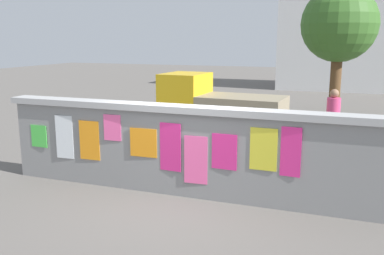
% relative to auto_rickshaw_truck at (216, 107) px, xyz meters
% --- Properties ---
extents(ground, '(60.00, 60.00, 0.00)m').
position_rel_auto_rickshaw_truck_xyz_m(ground, '(0.92, 3.16, -0.90)').
color(ground, '#605B56').
extents(poster_wall, '(7.55, 0.42, 1.68)m').
position_rel_auto_rickshaw_truck_xyz_m(poster_wall, '(0.92, -4.84, -0.04)').
color(poster_wall, gray).
rests_on(poster_wall, ground).
extents(auto_rickshaw_truck, '(3.69, 1.73, 1.85)m').
position_rel_auto_rickshaw_truck_xyz_m(auto_rickshaw_truck, '(0.00, 0.00, 0.00)').
color(auto_rickshaw_truck, black).
rests_on(auto_rickshaw_truck, ground).
extents(motorcycle, '(1.90, 0.56, 0.87)m').
position_rel_auto_rickshaw_truck_xyz_m(motorcycle, '(0.90, -3.32, -0.44)').
color(motorcycle, black).
rests_on(motorcycle, ground).
extents(bicycle_near, '(1.71, 0.44, 0.95)m').
position_rel_auto_rickshaw_truck_xyz_m(bicycle_near, '(-1.82, -3.76, -0.54)').
color(bicycle_near, black).
rests_on(bicycle_near, ground).
extents(bicycle_far, '(1.65, 0.60, 0.95)m').
position_rel_auto_rickshaw_truck_xyz_m(bicycle_far, '(3.69, -3.27, -0.54)').
color(bicycle_far, black).
rests_on(bicycle_far, ground).
extents(person_walking, '(0.46, 0.46, 1.62)m').
position_rel_auto_rickshaw_truck_xyz_m(person_walking, '(3.31, -0.63, 0.09)').
color(person_walking, '#3F994C').
rests_on(person_walking, ground).
extents(tree_roadside, '(2.70, 2.70, 4.73)m').
position_rel_auto_rickshaw_truck_xyz_m(tree_roadside, '(3.15, 4.49, 2.44)').
color(tree_roadside, brown).
rests_on(tree_roadside, ground).
extents(building_background, '(9.49, 4.81, 6.65)m').
position_rel_auto_rickshaw_truck_xyz_m(building_background, '(4.24, 14.78, 2.45)').
color(building_background, silver).
rests_on(building_background, ground).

